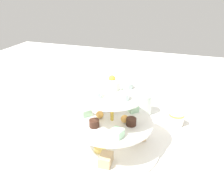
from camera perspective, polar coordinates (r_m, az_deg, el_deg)
The scene contains 7 objects.
ground_plane at distance 0.78m, azimuth 0.00°, elevation -12.34°, with size 2.40×2.40×0.00m, color white.
tiered_serving_stand at distance 0.73m, azimuth -0.02°, elevation -7.40°, with size 0.30×0.30×0.25m.
water_glass_short_left at distance 0.96m, azimuth 7.66°, elevation -1.90°, with size 0.06×0.06×0.08m, color silver.
teacup_with_saucer at distance 0.91m, azimuth 15.19°, elevation -5.46°, with size 0.09×0.09×0.05m.
butter_knife_left at distance 0.75m, azimuth -23.57°, elevation -16.31°, with size 0.17×0.01×0.00m, color silver.
butter_knife_right at distance 0.77m, azimuth 23.48°, elevation -15.24°, with size 0.17×0.01×0.00m, color silver.
water_glass_mid_back at distance 0.93m, azimuth -6.72°, elevation -1.78°, with size 0.06×0.06×0.11m, color silver.
Camera 1 is at (0.58, 0.19, 0.48)m, focal length 37.86 mm.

